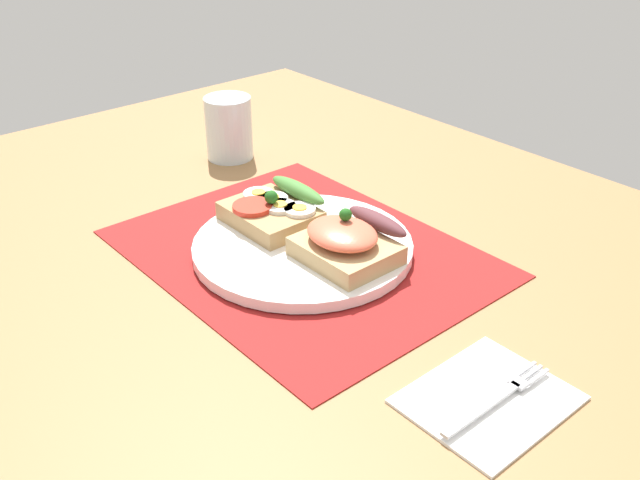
{
  "coord_description": "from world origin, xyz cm",
  "views": [
    {
      "loc": [
        55.66,
        -45.43,
        42.03
      ],
      "look_at": [
        3.0,
        0.0,
        3.06
      ],
      "focal_mm": 40.96,
      "sensor_mm": 36.0,
      "label": 1
    }
  ],
  "objects": [
    {
      "name": "ground_plane",
      "position": [
        0.0,
        0.0,
        -1.6
      ],
      "size": [
        120.0,
        90.0,
        3.2
      ],
      "primitive_type": "cube",
      "color": "olive"
    },
    {
      "name": "placemat",
      "position": [
        0.0,
        0.0,
        0.15
      ],
      "size": [
        40.75,
        31.71,
        0.3
      ],
      "primitive_type": "cube",
      "color": "maroon",
      "rests_on": "ground_plane"
    },
    {
      "name": "plate",
      "position": [
        0.0,
        0.0,
        0.93
      ],
      "size": [
        24.96,
        24.96,
        1.26
      ],
      "primitive_type": "cylinder",
      "color": "white",
      "rests_on": "placemat"
    },
    {
      "name": "sandwich_egg_tomato",
      "position": [
        -5.99,
        0.35,
        3.14
      ],
      "size": [
        10.67,
        9.83,
        4.33
      ],
      "color": "tan",
      "rests_on": "plate"
    },
    {
      "name": "sandwich_salmon",
      "position": [
        5.84,
        1.51,
        3.57
      ],
      "size": [
        10.19,
        10.04,
        5.57
      ],
      "color": "tan",
      "rests_on": "plate"
    },
    {
      "name": "napkin",
      "position": [
        29.26,
        -3.88,
        0.3
      ],
      "size": [
        11.16,
        13.48,
        0.6
      ],
      "primitive_type": "cube",
      "color": "white",
      "rests_on": "ground_plane"
    },
    {
      "name": "fork",
      "position": [
        30.02,
        -3.49,
        0.76
      ],
      "size": [
        1.62,
        13.06,
        0.32
      ],
      "color": "#B7B7BC",
      "rests_on": "napkin"
    },
    {
      "name": "drinking_glass",
      "position": [
        -28.86,
        10.01,
        4.55
      ],
      "size": [
        6.76,
        6.76,
        9.1
      ],
      "primitive_type": "cylinder",
      "color": "silver",
      "rests_on": "ground_plane"
    }
  ]
}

